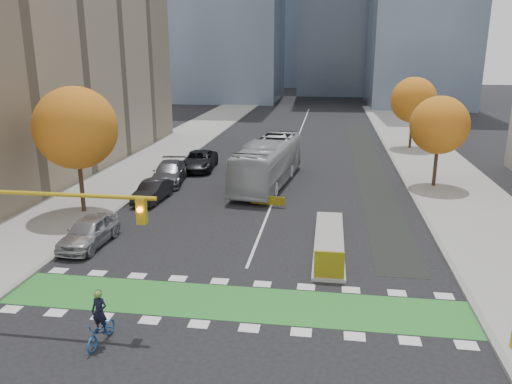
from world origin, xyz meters
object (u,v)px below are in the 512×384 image
(bus, at_px, (268,162))
(parked_car_c, at_px, (169,173))
(traffic_signal_west, at_px, (20,219))
(parked_car_d, at_px, (199,160))
(tree_east_near, at_px, (439,125))
(parked_car_a, at_px, (89,232))
(tree_west, at_px, (76,128))
(tree_east_far, at_px, (414,100))
(cyclist, at_px, (101,326))
(hazard_board, at_px, (329,265))
(parked_car_b, at_px, (153,191))

(bus, xyz_separation_m, parked_car_c, (-7.92, -0.91, -0.92))
(traffic_signal_west, bearing_deg, parked_car_d, 89.40)
(tree_east_near, relative_size, parked_car_a, 1.51)
(tree_west, bearing_deg, bus, 39.64)
(tree_east_near, height_order, parked_car_c, tree_east_near)
(parked_car_d, bearing_deg, parked_car_a, -98.36)
(traffic_signal_west, xyz_separation_m, parked_car_a, (-1.06, 7.23, -3.23))
(tree_east_near, bearing_deg, tree_east_far, 88.21)
(tree_east_far, relative_size, parked_car_d, 1.30)
(tree_east_far, relative_size, cyclist, 3.61)
(tree_west, distance_m, bus, 14.90)
(hazard_board, height_order, parked_car_d, parked_car_d)
(cyclist, distance_m, parked_car_d, 27.69)
(tree_east_near, relative_size, parked_car_c, 1.21)
(tree_east_near, bearing_deg, parked_car_c, -175.26)
(cyclist, bearing_deg, tree_west, 124.37)
(tree_east_near, distance_m, cyclist, 29.39)
(parked_car_a, bearing_deg, tree_east_far, 57.13)
(tree_west, height_order, parked_car_a, tree_west)
(cyclist, relative_size, parked_car_c, 0.36)
(tree_west, xyz_separation_m, bus, (11.08, 9.18, -3.85))
(parked_car_a, bearing_deg, tree_east_near, 37.67)
(bus, relative_size, parked_car_a, 2.70)
(cyclist, relative_size, bus, 0.17)
(tree_east_far, height_order, parked_car_b, tree_east_far)
(hazard_board, height_order, cyclist, cyclist)
(tree_east_near, relative_size, parked_car_d, 1.20)
(hazard_board, distance_m, parked_car_c, 20.57)
(traffic_signal_west, bearing_deg, tree_west, 108.02)
(bus, relative_size, parked_car_b, 2.88)
(bus, xyz_separation_m, parked_car_b, (-7.52, -5.91, -1.04))
(parked_car_a, bearing_deg, cyclist, -59.90)
(hazard_board, distance_m, tree_west, 18.44)
(tree_west, relative_size, parked_car_d, 1.40)
(parked_car_d, bearing_deg, parked_car_c, -107.58)
(parked_car_d, bearing_deg, tree_east_far, 28.03)
(tree_east_far, bearing_deg, parked_car_d, -147.73)
(parked_car_a, xyz_separation_m, parked_car_b, (0.55, 8.55, -0.07))
(parked_car_b, bearing_deg, cyclist, -72.65)
(hazard_board, bearing_deg, tree_west, 154.01)
(hazard_board, xyz_separation_m, traffic_signal_west, (-11.93, -4.71, 3.23))
(tree_west, xyz_separation_m, traffic_signal_west, (4.07, -12.51, -1.58))
(cyclist, xyz_separation_m, parked_car_b, (-4.29, 17.47, 0.02))
(hazard_board, relative_size, parked_car_c, 0.24)
(cyclist, height_order, parked_car_d, cyclist)
(tree_east_far, height_order, parked_car_a, tree_east_far)
(bus, height_order, parked_car_a, bus)
(tree_east_near, xyz_separation_m, parked_car_c, (-20.84, -1.73, -4.02))
(tree_west, relative_size, tree_east_near, 1.16)
(parked_car_a, distance_m, parked_car_b, 8.57)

